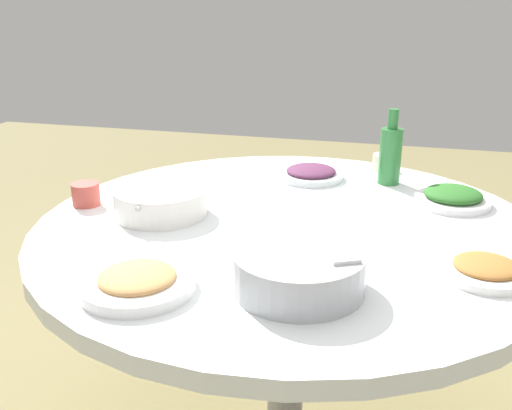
# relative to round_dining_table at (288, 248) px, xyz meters

# --- Properties ---
(round_dining_table) EXTENTS (1.33, 1.33, 0.75)m
(round_dining_table) POSITION_rel_round_dining_table_xyz_m (0.00, 0.00, 0.00)
(round_dining_table) COLOR #99999E
(round_dining_table) RESTS_ON ground
(rice_bowl) EXTENTS (0.27, 0.27, 0.09)m
(rice_bowl) POSITION_rel_round_dining_table_xyz_m (0.36, 0.09, 0.12)
(rice_bowl) COLOR #B2B5BA
(rice_bowl) RESTS_ON round_dining_table
(soup_bowl) EXTENTS (0.28, 0.25, 0.07)m
(soup_bowl) POSITION_rel_round_dining_table_xyz_m (0.03, -0.35, 0.11)
(soup_bowl) COLOR silver
(soup_bowl) RESTS_ON round_dining_table
(dish_tofu_braise) EXTENTS (0.19, 0.19, 0.04)m
(dish_tofu_braise) POSITION_rel_round_dining_table_xyz_m (0.19, 0.47, 0.09)
(dish_tofu_braise) COLOR white
(dish_tofu_braise) RESTS_ON round_dining_table
(dish_shrimp) EXTENTS (0.24, 0.24, 0.05)m
(dish_shrimp) POSITION_rel_round_dining_table_xyz_m (0.44, -0.22, 0.09)
(dish_shrimp) COLOR white
(dish_shrimp) RESTS_ON round_dining_table
(dish_eggplant) EXTENTS (0.21, 0.21, 0.04)m
(dish_eggplant) POSITION_rel_round_dining_table_xyz_m (-0.39, -0.01, 0.09)
(dish_eggplant) COLOR silver
(dish_eggplant) RESTS_ON round_dining_table
(dish_greens) EXTENTS (0.21, 0.21, 0.05)m
(dish_greens) POSITION_rel_round_dining_table_xyz_m (-0.25, 0.42, 0.10)
(dish_greens) COLOR white
(dish_greens) RESTS_ON round_dining_table
(green_bottle) EXTENTS (0.07, 0.07, 0.24)m
(green_bottle) POSITION_rel_round_dining_table_xyz_m (-0.41, 0.24, 0.17)
(green_bottle) COLOR #2E7A39
(green_bottle) RESTS_ON round_dining_table
(tea_cup_near) EXTENTS (0.07, 0.07, 0.05)m
(tea_cup_near) POSITION_rel_round_dining_table_xyz_m (-0.56, 0.21, 0.10)
(tea_cup_near) COLOR beige
(tea_cup_near) RESTS_ON round_dining_table
(tea_cup_far) EXTENTS (0.08, 0.08, 0.06)m
(tea_cup_far) POSITION_rel_round_dining_table_xyz_m (0.02, -0.58, 0.11)
(tea_cup_far) COLOR #C04A3F
(tea_cup_far) RESTS_ON round_dining_table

